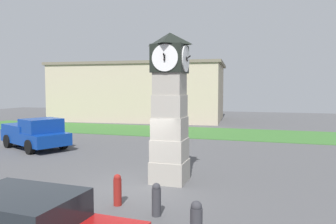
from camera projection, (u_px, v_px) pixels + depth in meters
ground_plane at (140, 186)px, 12.07m from camera, size 82.66×82.66×0.00m
clock_tower at (170, 110)px, 12.45m from camera, size 1.61×1.61×5.68m
bollard_near_tower at (196, 219)px, 7.89m from camera, size 0.30×0.30×0.89m
bollard_mid_row at (156, 199)px, 9.20m from camera, size 0.26×0.26×0.94m
bollard_far_row at (117, 190)px, 10.03m from camera, size 0.25×0.25×0.97m
pickup_truck at (35, 133)px, 19.60m from camera, size 5.32×3.98×1.85m
warehouse_blue_far at (141, 92)px, 38.35m from camera, size 19.99×11.71×6.45m
grass_verge_far at (225, 133)px, 26.16m from camera, size 49.59×6.78×0.04m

